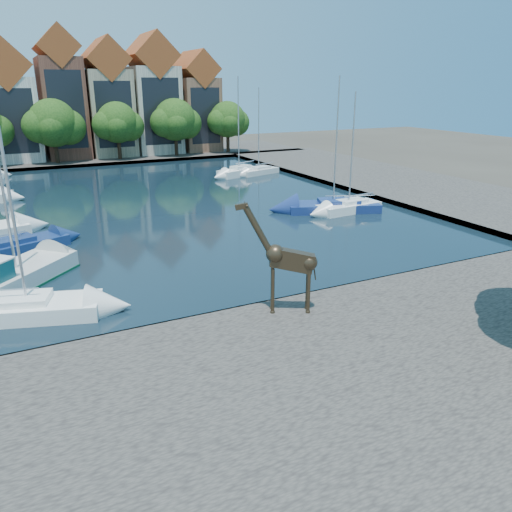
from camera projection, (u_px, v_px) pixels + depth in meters
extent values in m
plane|color=#38332B|center=(300.00, 303.00, 24.46)|extent=(160.00, 160.00, 0.00)
cube|color=black|center=(161.00, 203.00, 44.76)|extent=(38.00, 50.00, 0.08)
cube|color=#514D46|center=(398.00, 367.00, 18.45)|extent=(50.00, 14.00, 0.50)
cube|color=#514D46|center=(98.00, 157.00, 71.79)|extent=(60.00, 16.00, 0.50)
cube|color=#514D46|center=(381.00, 178.00, 55.20)|extent=(14.00, 52.00, 0.50)
cube|color=silver|center=(12.00, 119.00, 65.58)|extent=(6.37, 9.00, 10.50)
cube|color=brown|center=(4.00, 65.00, 63.40)|extent=(6.43, 9.18, 6.43)
cube|color=black|center=(13.00, 122.00, 61.79)|extent=(5.20, 0.05, 7.88)
cube|color=brown|center=(63.00, 108.00, 67.90)|extent=(5.39, 9.00, 13.00)
cube|color=brown|center=(56.00, 47.00, 65.39)|extent=(5.44, 9.18, 5.44)
cube|color=black|center=(67.00, 110.00, 64.11)|extent=(4.40, 0.05, 9.75)
cube|color=tan|center=(108.00, 113.00, 70.67)|extent=(5.88, 9.00, 11.50)
cube|color=brown|center=(103.00, 60.00, 68.36)|extent=(5.94, 9.18, 5.94)
cube|color=black|center=(115.00, 115.00, 66.88)|extent=(4.80, 0.05, 8.62)
cube|color=beige|center=(153.00, 110.00, 73.32)|extent=(6.37, 9.00, 12.00)
cube|color=brown|center=(150.00, 56.00, 70.89)|extent=(6.43, 9.18, 6.43)
cube|color=black|center=(162.00, 112.00, 69.53)|extent=(5.20, 0.05, 9.00)
cube|color=brown|center=(195.00, 114.00, 76.30)|extent=(5.39, 9.00, 10.50)
cube|color=brown|center=(194.00, 69.00, 74.19)|extent=(5.44, 9.18, 5.44)
cube|color=black|center=(206.00, 116.00, 72.50)|extent=(4.40, 0.05, 7.88)
cylinder|color=#332114|center=(56.00, 150.00, 64.01)|extent=(0.50, 0.50, 3.20)
sphere|color=#163810|center=(53.00, 123.00, 62.90)|extent=(6.00, 6.00, 6.00)
sphere|color=#163810|center=(68.00, 127.00, 64.10)|extent=(4.50, 4.50, 4.50)
sphere|color=#163810|center=(39.00, 126.00, 61.96)|extent=(4.20, 4.20, 4.20)
cylinder|color=#332114|center=(119.00, 147.00, 67.37)|extent=(0.50, 0.50, 3.20)
sphere|color=#163810|center=(117.00, 122.00, 66.32)|extent=(5.40, 5.40, 5.40)
sphere|color=#163810|center=(129.00, 126.00, 67.43)|extent=(4.05, 4.05, 4.05)
sphere|color=#163810|center=(106.00, 125.00, 65.44)|extent=(3.78, 3.78, 3.78)
cylinder|color=#332114|center=(176.00, 144.00, 70.73)|extent=(0.50, 0.50, 3.20)
sphere|color=#163810|center=(175.00, 120.00, 69.64)|extent=(5.80, 5.80, 5.80)
sphere|color=#163810|center=(186.00, 123.00, 70.81)|extent=(4.35, 4.35, 4.35)
sphere|color=#163810|center=(165.00, 122.00, 68.73)|extent=(4.06, 4.06, 4.06)
cylinder|color=#332114|center=(228.00, 141.00, 74.09)|extent=(0.50, 0.50, 3.20)
sphere|color=#163810|center=(228.00, 119.00, 73.06)|extent=(5.20, 5.20, 5.20)
sphere|color=#163810|center=(236.00, 122.00, 74.14)|extent=(3.90, 3.90, 3.90)
sphere|color=#163810|center=(220.00, 122.00, 72.21)|extent=(3.64, 3.64, 3.64)
cylinder|color=#382A1C|center=(273.00, 291.00, 21.89)|extent=(0.16, 0.16, 2.07)
cylinder|color=#382A1C|center=(272.00, 288.00, 22.30)|extent=(0.16, 0.16, 2.07)
cylinder|color=#382A1C|center=(309.00, 291.00, 21.90)|extent=(0.16, 0.16, 2.07)
cylinder|color=#382A1C|center=(307.00, 287.00, 22.31)|extent=(0.16, 0.16, 2.07)
cube|color=#382A1C|center=(292.00, 260.00, 21.65)|extent=(2.04, 1.36, 1.21)
cylinder|color=#382A1C|center=(258.00, 230.00, 21.19)|extent=(1.32, 0.84, 2.14)
cube|color=#382A1C|center=(242.00, 206.00, 20.84)|extent=(0.59, 0.41, 0.33)
cube|color=silver|center=(2.00, 281.00, 25.33)|extent=(8.02, 8.19, 1.19)
cylinder|color=#B2B2B7|center=(1.00, 182.00, 24.67)|extent=(0.15, 0.15, 9.14)
cube|color=white|center=(28.00, 307.00, 22.62)|extent=(6.73, 4.03, 0.96)
cube|color=white|center=(27.00, 301.00, 22.52)|extent=(3.12, 2.32, 0.53)
cylinder|color=#B2B2B7|center=(12.00, 211.00, 21.15)|extent=(0.13, 0.13, 8.45)
cube|color=navy|center=(19.00, 245.00, 31.53)|extent=(6.25, 4.02, 0.87)
cube|color=navy|center=(18.00, 241.00, 31.44)|extent=(2.93, 2.27, 0.48)
cylinder|color=#B2B2B7|center=(7.00, 173.00, 30.04)|extent=(0.12, 0.12, 8.65)
cube|color=white|center=(349.00, 206.00, 41.36)|extent=(5.71, 2.38, 0.92)
cube|color=white|center=(349.00, 203.00, 41.26)|extent=(2.54, 1.55, 0.51)
cylinder|color=#B2B2B7|center=(352.00, 149.00, 39.83)|extent=(0.12, 0.12, 8.84)
cube|color=navy|center=(333.00, 206.00, 41.63)|extent=(8.01, 5.13, 0.89)
cube|color=navy|center=(333.00, 202.00, 41.54)|extent=(3.75, 2.90, 0.49)
cylinder|color=#B2B2B7|center=(336.00, 142.00, 39.91)|extent=(0.12, 0.12, 10.04)
cube|color=silver|center=(259.00, 171.00, 58.76)|extent=(5.43, 3.22, 0.80)
cube|color=silver|center=(259.00, 168.00, 58.67)|extent=(2.52, 1.86, 0.44)
cylinder|color=#B2B2B7|center=(259.00, 129.00, 57.20)|extent=(0.11, 0.11, 9.09)
cube|color=white|center=(239.00, 171.00, 57.63)|extent=(5.74, 3.69, 1.03)
cube|color=white|center=(239.00, 168.00, 57.52)|extent=(2.69, 2.08, 0.57)
cylinder|color=#B2B2B7|center=(238.00, 124.00, 55.89)|extent=(0.14, 0.14, 10.10)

